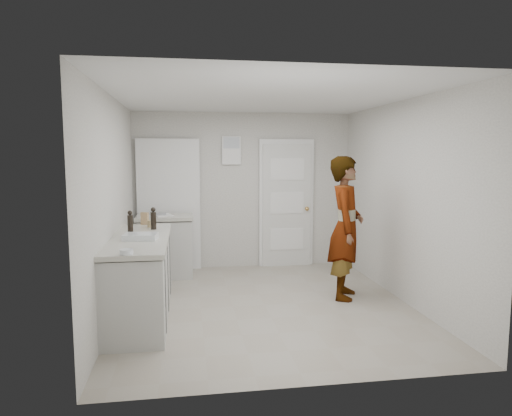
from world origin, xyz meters
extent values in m
plane|color=#9F9585|center=(0.00, 0.00, 0.00)|extent=(4.00, 4.00, 0.00)
plane|color=#AEABA4|center=(0.00, 2.00, 1.25)|extent=(3.50, 0.00, 3.50)
plane|color=#AEABA4|center=(0.00, -2.00, 1.25)|extent=(3.50, 0.00, 3.50)
plane|color=#AEABA4|center=(-1.75, 0.00, 1.25)|extent=(0.00, 4.00, 4.00)
plane|color=#AEABA4|center=(1.75, 0.00, 1.25)|extent=(0.00, 4.00, 4.00)
plane|color=silver|center=(0.00, 0.00, 2.50)|extent=(4.00, 4.00, 0.00)
cube|color=silver|center=(0.70, 1.93, 1.00)|extent=(0.80, 0.05, 2.00)
cube|color=white|center=(0.70, 1.96, 1.03)|extent=(0.90, 0.04, 2.10)
sphere|color=tan|center=(1.03, 1.88, 0.95)|extent=(0.07, 0.07, 0.07)
cube|color=white|center=(-0.20, 1.97, 1.90)|extent=(0.30, 0.02, 0.45)
cube|color=black|center=(-1.20, 1.97, 1.02)|extent=(0.90, 0.05, 2.04)
cube|color=white|center=(-1.20, 1.94, 1.03)|extent=(0.98, 0.02, 2.10)
cube|color=beige|center=(-1.45, -0.20, 0.43)|extent=(0.60, 1.90, 0.86)
cube|color=black|center=(-1.45, -0.20, 0.04)|extent=(0.56, 1.86, 0.08)
cube|color=#BBB9AC|center=(-1.45, -0.20, 0.90)|extent=(0.64, 1.96, 0.05)
cube|color=beige|center=(-1.25, 1.55, 0.43)|extent=(0.80, 0.55, 0.86)
cube|color=black|center=(-1.25, 1.55, 0.04)|extent=(0.75, 0.54, 0.08)
cube|color=#BBB9AC|center=(-1.25, 1.55, 0.90)|extent=(0.84, 0.61, 0.05)
imported|color=silver|center=(1.08, 0.17, 0.91)|extent=(0.66, 0.78, 1.81)
cube|color=#9E724F|center=(-1.47, 0.70, 1.00)|extent=(0.11, 0.08, 0.16)
cylinder|color=tan|center=(-1.39, 0.46, 0.97)|extent=(0.06, 0.06, 0.09)
cylinder|color=black|center=(-1.33, 0.30, 1.03)|extent=(0.07, 0.07, 0.21)
sphere|color=black|center=(-1.33, 0.30, 1.17)|extent=(0.06, 0.06, 0.06)
cylinder|color=black|center=(-1.56, -0.06, 1.04)|extent=(0.06, 0.06, 0.23)
sphere|color=black|center=(-1.56, -0.06, 1.18)|extent=(0.05, 0.05, 0.05)
cube|color=silver|center=(-1.42, -0.36, 0.96)|extent=(0.38, 0.29, 0.06)
cube|color=white|center=(-1.42, -0.36, 0.95)|extent=(0.33, 0.24, 0.05)
cylinder|color=silver|center=(-1.48, -1.10, 0.95)|extent=(0.12, 0.12, 0.05)
sphere|color=white|center=(-1.50, -1.11, 0.95)|extent=(0.04, 0.04, 0.04)
sphere|color=white|center=(-1.46, -1.09, 0.95)|extent=(0.04, 0.04, 0.04)
cube|color=white|center=(-1.28, 1.60, 0.93)|extent=(0.33, 0.37, 0.01)
camera|label=1|loc=(-0.92, -5.33, 1.83)|focal=32.00mm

